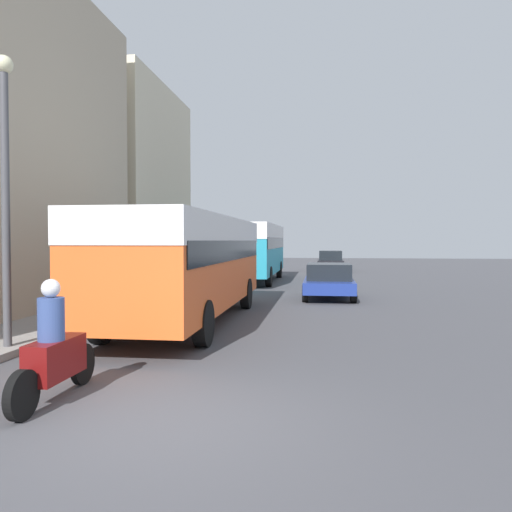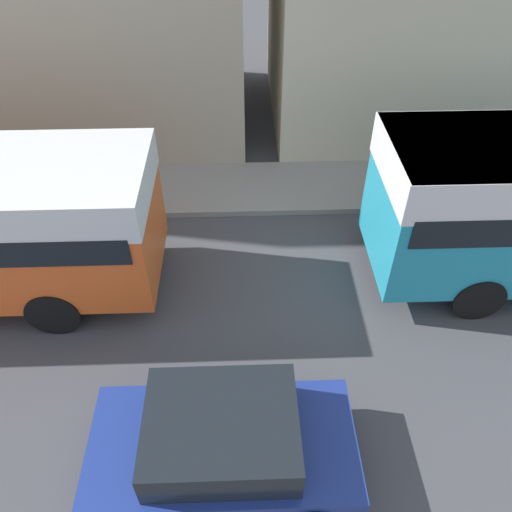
{
  "view_description": "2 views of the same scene",
  "coord_description": "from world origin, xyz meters",
  "views": [
    {
      "loc": [
        1.87,
        -5.76,
        2.26
      ],
      "look_at": [
        -0.9,
        15.18,
        1.61
      ],
      "focal_mm": 35.0,
      "sensor_mm": 36.0,
      "label": 1
    },
    {
      "loc": [
        5.61,
        14.14,
        7.43
      ],
      "look_at": [
        -0.44,
        14.35,
        1.93
      ],
      "focal_mm": 35.0,
      "sensor_mm": 36.0,
      "label": 2
    }
  ],
  "objects": [
    {
      "name": "pedestrian_near_curb",
      "position": [
        -5.32,
        18.98,
        0.98
      ],
      "size": [
        0.34,
        0.34,
        1.63
      ],
      "color": "#232838",
      "rests_on": "sidewalk"
    },
    {
      "name": "car_crossing",
      "position": [
        2.14,
        13.78,
        0.72
      ],
      "size": [
        1.97,
        3.81,
        1.37
      ],
      "color": "navy",
      "rests_on": "ground_plane"
    }
  ]
}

